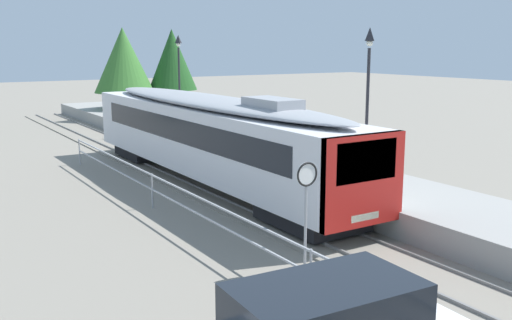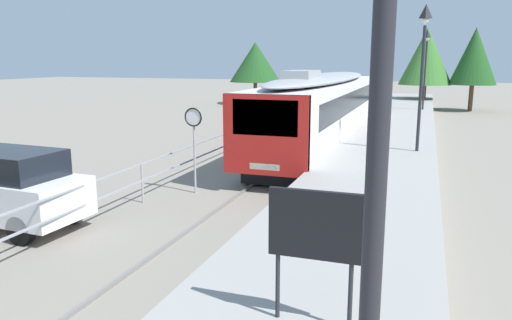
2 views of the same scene
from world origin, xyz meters
name	(u,v)px [view 2 (image 2 of 2)]	position (x,y,z in m)	size (l,w,h in m)	color
ground_plane	(258,149)	(-3.00, 22.00, 0.00)	(160.00, 160.00, 0.00)	gray
track_rails	(318,151)	(0.00, 22.00, 0.03)	(3.20, 60.00, 0.14)	gray
commuter_train	(323,105)	(0.00, 22.93, 2.14)	(2.82, 18.33, 3.74)	silver
station_platform	(389,147)	(3.25, 22.00, 0.45)	(3.90, 60.00, 0.90)	#999691
platform_lamp_mid_platform	(423,50)	(4.48, 18.75, 4.62)	(0.34, 0.34, 5.35)	#232328
platform_lamp_far_end	(426,55)	(4.48, 35.45, 4.62)	(0.34, 0.34, 5.35)	#232328
platform_notice_board	(315,230)	(3.48, 5.23, 2.19)	(1.20, 0.08, 1.80)	#232328
speed_limit_sign	(194,129)	(-2.28, 13.53, 2.12)	(0.61, 0.10, 2.81)	#9EA0A5
carpark_fence	(142,174)	(-3.30, 12.00, 0.91)	(0.06, 36.06, 1.25)	#9EA0A5
parked_suv_white	(2,187)	(-5.55, 8.93, 1.06)	(4.70, 2.15, 2.04)	white
tree_behind_carpark	(426,56)	(4.43, 45.19, 4.56)	(4.47, 4.47, 6.98)	brown
tree_behind_station_far	(474,56)	(8.21, 44.75, 4.55)	(3.78, 3.78, 6.90)	brown
tree_distant_left	(255,62)	(-11.13, 45.12, 4.04)	(4.93, 4.93, 5.93)	brown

